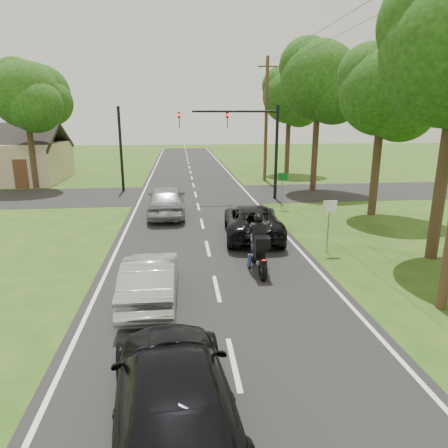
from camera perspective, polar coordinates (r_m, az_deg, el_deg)
The scene contains 19 objects.
ground at distance 12.75m, azimuth -1.05°, elevation -9.21°, with size 140.00×140.00×0.00m, color #234D15.
road at distance 22.23m, azimuth -3.44°, elevation 1.36°, with size 8.00×100.00×0.01m, color black.
cross_road at distance 28.09m, azimuth -4.09°, elevation 4.22°, with size 60.00×7.00×0.01m, color black.
motorcycle_rider at distance 13.84m, azimuth 5.00°, elevation -3.59°, with size 0.69×2.45×2.12m.
dark_suv at distance 17.97m, azimuth 4.06°, elevation 0.47°, with size 2.40×5.21×1.45m, color black.
silver_sedan at distance 11.86m, azimuth -10.41°, elevation -7.68°, with size 1.47×4.20×1.39m, color silver.
silver_suv at distance 21.95m, azimuth -8.21°, elevation 3.34°, with size 2.00×4.97×1.69m, color #A5A9AD.
dark_car_behind at distance 7.32m, azimuth -7.26°, elevation -22.83°, with size 2.06×5.07×1.47m, color black.
traffic_signal at distance 25.98m, azimuth 3.48°, elevation 12.54°, with size 6.38×0.44×6.00m.
signal_pole_far at distance 29.96m, azimuth -14.51°, elevation 10.24°, with size 0.20×0.20×6.00m, color black.
utility_pole_far at distance 34.36m, azimuth 6.04°, elevation 14.65°, with size 1.60×0.28×10.00m.
sign_white at distance 16.08m, azimuth 14.82°, elevation 1.43°, with size 0.55×0.07×2.12m.
sign_green at distance 23.62m, azimuth 8.39°, elevation 5.97°, with size 0.55×0.07×2.12m.
tree_row_c at distance 23.10m, azimuth 22.53°, elevation 16.39°, with size 4.80×4.65×8.76m.
tree_row_d at distance 30.19m, azimuth 14.10°, elevation 18.73°, with size 5.76×5.58×10.45m.
tree_row_e at distance 38.85m, azimuth 9.83°, elevation 17.13°, with size 5.28×5.12×9.61m.
tree_left_near at distance 33.16m, azimuth -26.17°, elevation 15.77°, with size 5.12×4.96×9.22m.
tree_left_far at distance 43.28m, azimuth -24.35°, elevation 16.23°, with size 5.76×5.58×10.14m.
house at distance 38.75m, azimuth -29.31°, elevation 7.96°, with size 10.20×8.00×4.84m.
Camera 1 is at (-1.06, -11.59, 5.22)m, focal length 32.00 mm.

